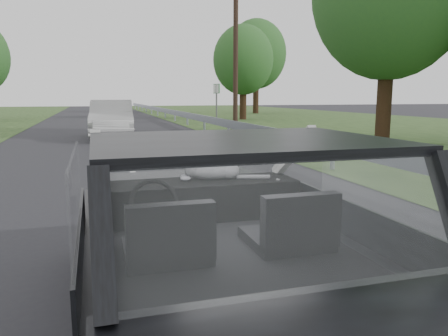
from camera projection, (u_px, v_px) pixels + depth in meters
ground at (220, 336)px, 3.08m from camera, size 140.00×140.00×0.00m
subject_car at (220, 238)px, 2.96m from camera, size 1.80×4.00×1.45m
dashboard at (198, 199)px, 3.53m from camera, size 1.58×0.45×0.30m
driver_seat at (168, 234)px, 2.55m from camera, size 0.50×0.72×0.42m
passenger_seat at (293, 223)px, 2.78m from camera, size 0.50×0.72×0.42m
steering_wheel at (154, 203)px, 3.13m from camera, size 0.36×0.36×0.04m
cat at (213, 169)px, 3.57m from camera, size 0.60×0.28×0.26m
guardrail at (263, 131)px, 13.65m from camera, size 0.05×90.00×0.32m
other_car at (112, 119)px, 17.37m from camera, size 2.05×4.67×1.51m
highway_sign at (217, 104)px, 26.32m from camera, size 0.19×0.95×2.37m
utility_pole at (236, 56)px, 20.67m from camera, size 0.30×0.30×7.08m
tree_0 at (389, 26)px, 15.16m from camera, size 6.52×6.52×8.14m
tree_2 at (243, 74)px, 30.38m from camera, size 4.85×4.85×6.34m
tree_3 at (256, 68)px, 40.58m from camera, size 6.24×6.24×8.40m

